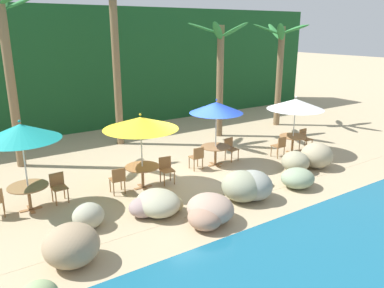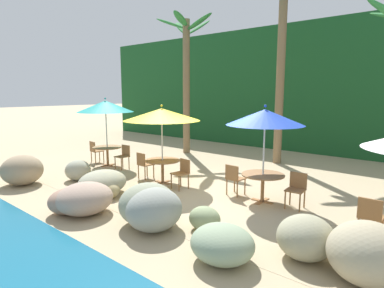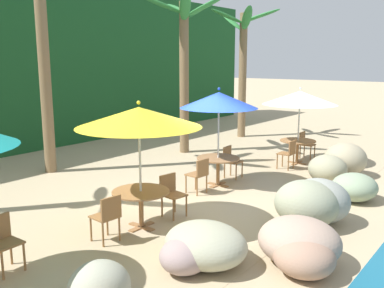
% 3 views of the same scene
% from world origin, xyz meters
% --- Properties ---
extents(ground_plane, '(120.00, 120.00, 0.00)m').
position_xyz_m(ground_plane, '(0.00, 0.00, 0.00)').
color(ground_plane, tan).
extents(terrace_deck, '(18.00, 5.20, 0.01)m').
position_xyz_m(terrace_deck, '(0.00, 0.00, 0.00)').
color(terrace_deck, tan).
rests_on(terrace_deck, ground).
extents(foliage_backdrop, '(28.00, 2.40, 6.00)m').
position_xyz_m(foliage_backdrop, '(0.00, 9.00, 3.00)').
color(foliage_backdrop, '#194C23').
rests_on(foliage_backdrop, ground).
extents(rock_seawall, '(13.73, 3.21, 0.94)m').
position_xyz_m(rock_seawall, '(-0.58, -2.54, 0.39)').
color(rock_seawall, tan).
rests_on(rock_seawall, ground).
extents(umbrella_teal, '(2.10, 2.10, 2.63)m').
position_xyz_m(umbrella_teal, '(-5.18, 0.23, 2.30)').
color(umbrella_teal, silver).
rests_on(umbrella_teal, ground).
extents(dining_table_teal, '(1.10, 1.10, 0.74)m').
position_xyz_m(dining_table_teal, '(-5.18, 0.23, 0.61)').
color(dining_table_teal, olive).
rests_on(dining_table_teal, ground).
extents(chair_teal_seaward, '(0.44, 0.44, 0.87)m').
position_xyz_m(chair_teal_seaward, '(-4.34, 0.36, 0.51)').
color(chair_teal_seaward, olive).
rests_on(chair_teal_seaward, ground).
extents(chair_teal_inland, '(0.47, 0.48, 0.87)m').
position_xyz_m(chair_teal_inland, '(-6.04, 0.25, 0.51)').
color(chair_teal_inland, olive).
rests_on(chair_teal_inland, ground).
extents(umbrella_yellow, '(2.35, 2.35, 2.46)m').
position_xyz_m(umbrella_yellow, '(-1.81, -0.11, 2.16)').
color(umbrella_yellow, silver).
rests_on(umbrella_yellow, ground).
extents(dining_table_yellow, '(1.10, 1.10, 0.74)m').
position_xyz_m(dining_table_yellow, '(-1.81, -0.11, 0.61)').
color(dining_table_yellow, olive).
rests_on(dining_table_yellow, ground).
extents(chair_yellow_seaward, '(0.48, 0.48, 0.87)m').
position_xyz_m(chair_yellow_seaward, '(-0.96, -0.14, 0.51)').
color(chair_yellow_seaward, olive).
rests_on(chair_yellow_seaward, ground).
extents(chair_yellow_inland, '(0.45, 0.46, 0.87)m').
position_xyz_m(chair_yellow_inland, '(-2.66, -0.13, 0.51)').
color(chair_yellow_inland, olive).
rests_on(chair_yellow_inland, ground).
extents(umbrella_blue, '(1.96, 1.96, 2.52)m').
position_xyz_m(umbrella_blue, '(1.43, 0.32, 2.21)').
color(umbrella_blue, silver).
rests_on(umbrella_blue, ground).
extents(dining_table_blue, '(1.10, 1.10, 0.74)m').
position_xyz_m(dining_table_blue, '(1.43, 0.32, 0.61)').
color(dining_table_blue, olive).
rests_on(dining_table_blue, ground).
extents(chair_blue_seaward, '(0.45, 0.46, 0.87)m').
position_xyz_m(chair_blue_seaward, '(2.27, 0.48, 0.51)').
color(chair_blue_seaward, olive).
rests_on(chair_blue_seaward, ground).
extents(chair_blue_inland, '(0.45, 0.45, 0.87)m').
position_xyz_m(chair_blue_inland, '(0.58, 0.29, 0.51)').
color(chair_blue_inland, olive).
rests_on(chair_blue_inland, ground).
extents(chair_white_inland, '(0.42, 0.43, 0.87)m').
position_xyz_m(chair_white_inland, '(4.08, -0.38, 0.51)').
color(chair_white_inland, olive).
rests_on(chair_white_inland, ground).
extents(palm_tree_nearest, '(2.71, 2.73, 6.18)m').
position_xyz_m(palm_tree_nearest, '(-4.67, 4.29, 3.95)').
color(palm_tree_nearest, brown).
rests_on(palm_tree_nearest, ground).
extents(palm_tree_second, '(2.89, 2.92, 7.13)m').
position_xyz_m(palm_tree_second, '(-0.39, 4.96, 4.75)').
color(palm_tree_second, brown).
rests_on(palm_tree_second, ground).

